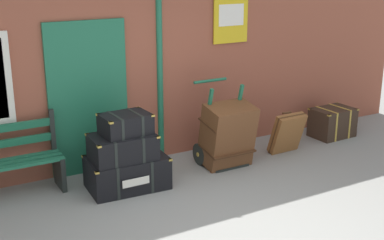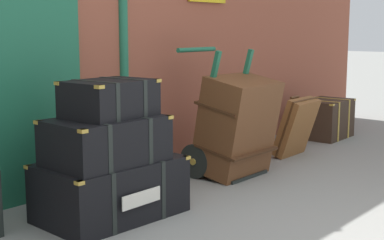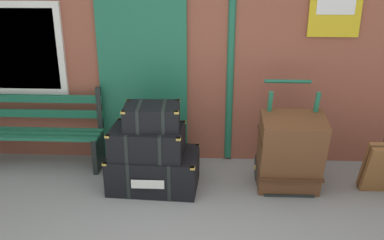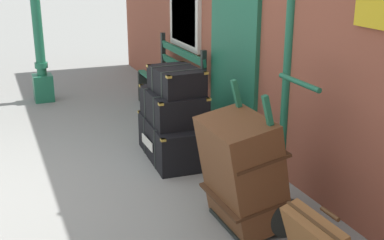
% 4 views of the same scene
% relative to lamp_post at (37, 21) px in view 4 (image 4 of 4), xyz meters
% --- Properties ---
extents(ground_plane, '(60.00, 60.00, 0.00)m').
position_rel_lamp_post_xyz_m(ground_plane, '(3.19, -0.57, -1.20)').
color(ground_plane, gray).
extents(brick_facade, '(10.40, 0.35, 3.20)m').
position_rel_lamp_post_xyz_m(brick_facade, '(3.17, 2.02, 0.40)').
color(brick_facade, brown).
rests_on(brick_facade, ground).
extents(lamp_post, '(0.28, 0.28, 3.12)m').
position_rel_lamp_post_xyz_m(lamp_post, '(0.00, 0.00, 0.00)').
color(lamp_post, '#1E6647').
rests_on(lamp_post, ground).
extents(platform_bench, '(1.60, 0.43, 1.01)m').
position_rel_lamp_post_xyz_m(platform_bench, '(1.32, 1.58, -0.75)').
color(platform_bench, '#1E6647').
rests_on(platform_bench, ground).
extents(steamer_trunk_base, '(1.04, 0.71, 0.43)m').
position_rel_lamp_post_xyz_m(steamer_trunk_base, '(2.84, 1.09, -0.99)').
color(steamer_trunk_base, black).
rests_on(steamer_trunk_base, ground).
extents(steamer_trunk_middle, '(0.83, 0.58, 0.33)m').
position_rel_lamp_post_xyz_m(steamer_trunk_middle, '(2.78, 1.07, -0.62)').
color(steamer_trunk_middle, black).
rests_on(steamer_trunk_middle, steamer_trunk_base).
extents(steamer_trunk_top, '(0.63, 0.48, 0.27)m').
position_rel_lamp_post_xyz_m(steamer_trunk_top, '(2.84, 1.08, -0.33)').
color(steamer_trunk_top, black).
rests_on(steamer_trunk_top, steamer_trunk_middle).
extents(porters_trolley, '(0.71, 0.67, 1.18)m').
position_rel_lamp_post_xyz_m(porters_trolley, '(4.37, 1.25, -0.93)').
color(porters_trolley, black).
rests_on(porters_trolley, ground).
extents(large_brown_trunk, '(0.70, 0.59, 0.94)m').
position_rel_lamp_post_xyz_m(large_brown_trunk, '(4.37, 1.07, -0.72)').
color(large_brown_trunk, brown).
rests_on(large_brown_trunk, ground).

